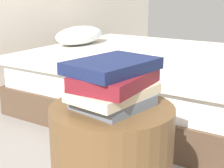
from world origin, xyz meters
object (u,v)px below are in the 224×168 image
Objects in this scene: book_cream at (114,92)px; book_navy at (112,66)px; bed at (160,82)px; book_maroon at (115,79)px; book_slate at (113,102)px.

book_cream is 0.09m from book_navy.
bed is 1.54m from book_cream.
book_maroon reaches higher than book_cream.
book_slate is 0.08m from book_maroon.
book_slate is at bearing -132.41° from book_navy.
book_navy is (0.01, 0.02, 0.04)m from book_maroon.
bed is 7.05× the size of book_navy.
book_slate is 0.04m from book_cream.
book_cream is 0.97× the size of book_navy.
bed is at bearing 16.57° from book_maroon.
book_navy is (0.01, 0.01, 0.12)m from book_slate.
book_slate is 0.81× the size of book_maroon.
book_cream is (-1.38, -0.57, 0.36)m from bed.
book_navy is at bearing -162.25° from bed.
book_maroon is at bearing 16.77° from book_cream.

